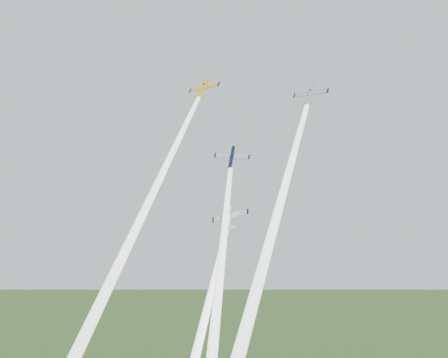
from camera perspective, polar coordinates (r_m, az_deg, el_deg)
plane_yellow at (r=127.16m, az=-2.12°, el=9.21°), size 8.20×6.29×7.67m
smoke_trail_yellow at (r=106.33m, az=-8.18°, el=-3.44°), size 5.54×38.32×53.83m
plane_navy at (r=112.21m, az=0.78°, el=2.21°), size 8.07×7.12×6.99m
smoke_trail_navy at (r=92.26m, az=-0.77°, el=-13.29°), size 13.68×35.79×51.94m
plane_silver_right at (r=109.14m, az=8.74°, el=8.51°), size 7.18×5.17×6.44m
smoke_trail_silver_right at (r=87.00m, az=4.58°, el=-6.70°), size 3.74×37.78×53.04m
plane_silver_low at (r=103.74m, az=0.59°, el=-3.92°), size 8.77×5.63×7.97m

